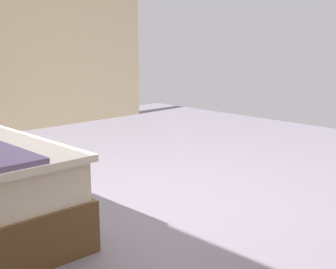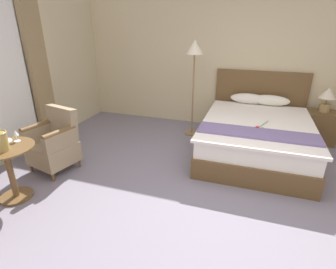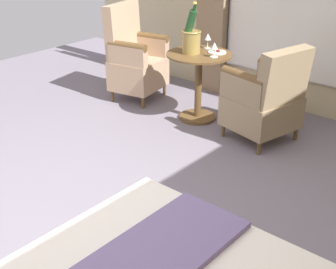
# 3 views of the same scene
# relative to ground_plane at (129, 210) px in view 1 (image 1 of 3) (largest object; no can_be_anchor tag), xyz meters

# --- Properties ---
(ground_plane) EXTENTS (7.91, 7.91, 0.00)m
(ground_plane) POSITION_rel_ground_plane_xyz_m (0.00, 0.00, 0.00)
(ground_plane) COLOR slate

